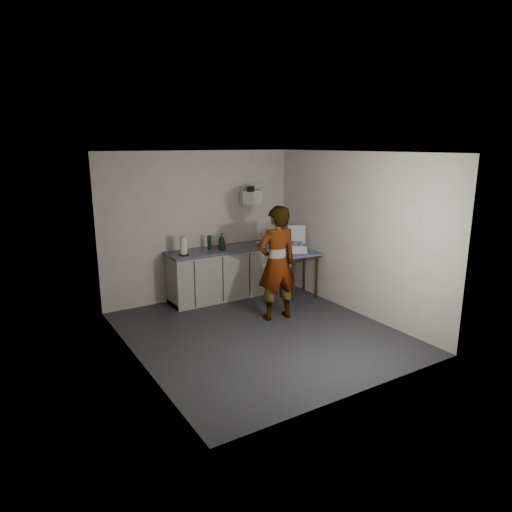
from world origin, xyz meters
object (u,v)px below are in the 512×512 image
side_table (299,257)px  soap_bottle (222,242)px  dish_rack (267,240)px  soda_can (224,244)px  bakery_box (297,246)px  paper_towel (184,246)px  kitchen_counter (229,274)px  standing_man (277,263)px  dark_bottle (209,243)px

side_table → soap_bottle: bearing=166.1°
soap_bottle → dish_rack: (0.98, 0.05, -0.09)m
soda_can → dish_rack: 0.87m
side_table → bakery_box: (-0.01, 0.05, 0.21)m
side_table → paper_towel: 2.09m
kitchen_counter → soda_can: bearing=155.6°
soda_can → paper_towel: bearing=-171.5°
dish_rack → soda_can: bearing=174.2°
side_table → dish_rack: (-0.31, 0.59, 0.25)m
standing_man → soap_bottle: (-0.32, 1.24, 0.16)m
dark_bottle → soap_bottle: bearing=-40.7°
bakery_box → standing_man: bearing=-111.7°
paper_towel → bakery_box: size_ratio=0.68×
kitchen_counter → soda_can: size_ratio=18.46×
kitchen_counter → bakery_box: (1.09, -0.59, 0.50)m
kitchen_counter → dark_bottle: 0.70m
soap_bottle → dark_bottle: (-0.17, 0.14, -0.03)m
kitchen_counter → side_table: (1.10, -0.64, 0.29)m
soda_can → dark_bottle: bearing=178.5°
bakery_box → side_table: bearing=-45.5°
kitchen_counter → side_table: 1.31m
soda_can → paper_towel: paper_towel is taller
paper_towel → dish_rack: (1.68, 0.03, -0.09)m
kitchen_counter → dish_rack: dish_rack is taller
soda_can → bakery_box: size_ratio=0.27×
kitchen_counter → bakery_box: bakery_box is taller
soda_can → dark_bottle: (-0.28, 0.01, 0.06)m
bakery_box → kitchen_counter: bearing=-178.4°
kitchen_counter → paper_towel: paper_towel is taller
soap_bottle → bakery_box: 1.37m
side_table → standing_man: (-0.97, -0.70, 0.18)m
side_table → soda_can: (-1.17, 0.68, 0.25)m
soap_bottle → dish_rack: size_ratio=0.84×
paper_towel → bakery_box: bearing=-14.2°
dark_bottle → paper_towel: (-0.53, -0.13, 0.02)m
kitchen_counter → bakery_box: size_ratio=4.99×
soap_bottle → bakery_box: bakery_box is taller
side_table → paper_towel: bearing=173.3°
paper_towel → dish_rack: bearing=1.2°
standing_man → bakery_box: 1.21m
side_table → bakery_box: 0.21m
soap_bottle → dark_bottle: 0.22m
side_table → soda_can: 1.38m
kitchen_counter → bakery_box: 1.33m
side_table → dark_bottle: bearing=163.7°
kitchen_counter → soda_can: (-0.07, 0.03, 0.54)m
side_table → paper_towel: paper_towel is taller
standing_man → kitchen_counter: bearing=-78.2°
soda_can → kitchen_counter: bearing=-24.4°
soap_bottle → soda_can: bearing=50.2°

